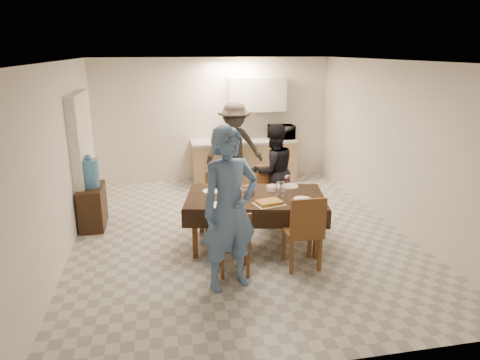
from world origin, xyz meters
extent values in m
cube|color=beige|center=(0.00, 0.00, 0.00)|extent=(5.00, 6.00, 0.02)
cube|color=white|center=(0.00, 0.00, 2.60)|extent=(5.00, 6.00, 0.02)
cube|color=silver|center=(0.00, 3.00, 1.30)|extent=(5.00, 0.02, 2.60)
cube|color=silver|center=(0.00, -3.00, 1.30)|extent=(5.00, 0.02, 2.60)
cube|color=silver|center=(-2.50, 0.00, 1.30)|extent=(0.02, 6.00, 2.60)
cube|color=silver|center=(2.50, 0.00, 1.30)|extent=(0.02, 6.00, 2.60)
cube|color=white|center=(-2.42, 1.20, 1.05)|extent=(0.15, 1.40, 2.10)
cube|color=tan|center=(0.60, 2.68, 0.43)|extent=(2.20, 0.60, 0.86)
cube|color=#B0AFAA|center=(0.60, 2.68, 0.89)|extent=(2.24, 0.64, 0.05)
cube|color=silver|center=(0.90, 2.82, 1.85)|extent=(1.20, 0.34, 0.70)
cube|color=black|center=(0.13, -0.43, 0.74)|extent=(2.14, 1.51, 0.04)
cube|color=brown|center=(0.13, -0.43, 0.36)|extent=(0.07, 0.07, 0.72)
cube|color=brown|center=(-0.32, -1.18, 0.42)|extent=(0.43, 0.43, 0.05)
cube|color=brown|center=(-0.32, -1.36, 0.66)|extent=(0.40, 0.07, 0.42)
cube|color=brown|center=(0.58, -1.18, 0.49)|extent=(0.46, 0.46, 0.05)
cube|color=brown|center=(0.58, -1.39, 0.77)|extent=(0.46, 0.05, 0.49)
cube|color=brown|center=(-0.32, 0.32, 0.43)|extent=(0.47, 0.47, 0.05)
cube|color=brown|center=(-0.32, 0.14, 0.66)|extent=(0.40, 0.12, 0.43)
cube|color=brown|center=(0.58, 0.32, 0.45)|extent=(0.43, 0.43, 0.05)
cube|color=brown|center=(0.58, 0.13, 0.71)|extent=(0.42, 0.04, 0.45)
cube|color=black|center=(-2.28, 0.72, 0.34)|extent=(0.37, 0.73, 0.68)
cylinder|color=#478AC2|center=(-2.28, 0.72, 0.90)|extent=(0.29, 0.29, 0.44)
cylinder|color=white|center=(0.48, -0.48, 0.86)|extent=(0.13, 0.13, 0.20)
cube|color=#AB7432|center=(0.23, -0.81, 0.78)|extent=(0.44, 0.37, 0.05)
cylinder|color=white|center=(0.43, -0.25, 0.79)|extent=(0.18, 0.18, 0.07)
cylinder|color=white|center=(0.08, -0.15, 0.78)|extent=(0.21, 0.21, 0.04)
cylinder|color=white|center=(-0.47, -0.73, 0.77)|extent=(0.24, 0.24, 0.01)
cylinder|color=white|center=(0.73, -0.73, 0.77)|extent=(0.25, 0.25, 0.01)
cylinder|color=white|center=(-0.47, -0.13, 0.77)|extent=(0.25, 0.25, 0.01)
cylinder|color=white|center=(0.73, -0.13, 0.77)|extent=(0.26, 0.26, 0.02)
imported|color=silver|center=(1.42, 2.68, 1.06)|extent=(0.53, 0.36, 0.29)
imported|color=#5173A4|center=(-0.42, -1.48, 0.98)|extent=(0.82, 0.66, 1.96)
imported|color=black|center=(0.68, 0.62, 0.80)|extent=(0.89, 0.76, 1.60)
imported|color=black|center=(0.31, 2.23, 0.88)|extent=(1.14, 0.66, 1.77)
camera|label=1|loc=(-1.19, -6.04, 2.76)|focal=32.00mm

